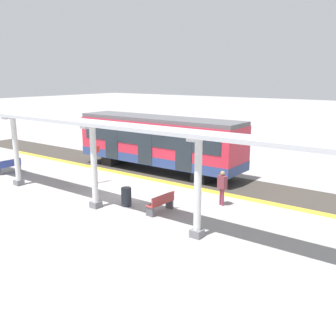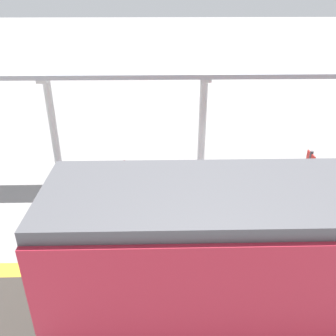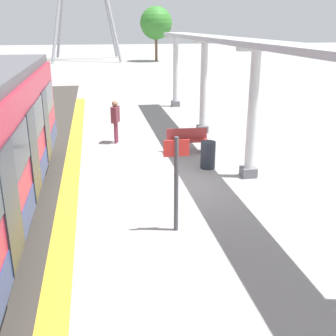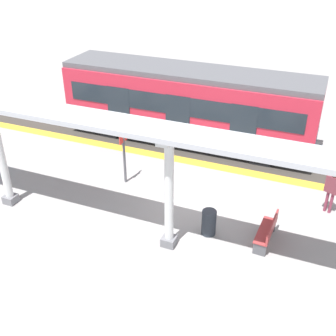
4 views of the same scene
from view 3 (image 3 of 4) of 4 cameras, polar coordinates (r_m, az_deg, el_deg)
name	(u,v)px [view 3 (image 3 of 4)]	position (r m, az deg, el deg)	size (l,w,h in m)	color
ground_plane	(166,184)	(12.10, -0.29, -2.22)	(176.00, 176.00, 0.00)	gray
tactile_edge_strip	(69,190)	(11.97, -13.59, -3.01)	(0.53, 30.58, 0.01)	gold
trackbed	(0,195)	(12.25, -22.34, -3.46)	(3.20, 42.58, 0.01)	#38332D
canopy_pillar_third	(252,114)	(12.38, 11.64, 7.36)	(1.10, 0.44, 3.86)	slate
canopy_pillar_fourth	(204,87)	(17.60, 4.96, 11.17)	(1.10, 0.44, 3.86)	slate
canopy_pillar_fifth	(176,71)	(23.46, 1.06, 13.28)	(1.10, 0.44, 3.86)	slate
canopy_beam	(262,44)	(11.82, 12.94, 16.45)	(1.20, 24.75, 0.16)	#A8AAB2
bench_mid_platform	(187,140)	(15.02, 2.69, 3.88)	(1.52, 0.51, 0.86)	#9A3233
trash_bin	(208,155)	(13.35, 5.57, 1.82)	(0.48, 0.48, 0.89)	#242A33
platform_info_sign	(176,175)	(8.96, 1.16, -1.05)	(0.56, 0.10, 2.20)	#4C4C51
passenger_waiting_near_edge	(115,117)	(16.18, -7.33, 7.08)	(0.38, 0.53, 1.67)	brown
tree_left_background	(156,23)	(53.37, -1.68, 19.49)	(3.94, 3.94, 6.53)	brown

